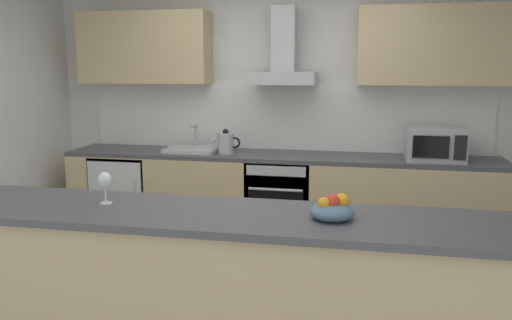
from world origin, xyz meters
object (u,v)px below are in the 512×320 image
at_px(wine_glass, 105,182).
at_px(oven, 280,200).
at_px(sink, 193,149).
at_px(refrigerator, 128,195).
at_px(microwave, 435,144).
at_px(range_hood, 284,60).
at_px(fruit_bowl, 333,210).
at_px(kettle, 226,143).

bearing_deg(wine_glass, oven, 74.02).
xyz_separation_m(sink, wine_glass, (0.24, -2.23, 0.18)).
bearing_deg(refrigerator, sink, 1.12).
bearing_deg(sink, microwave, -0.98).
bearing_deg(wine_glass, sink, 96.23).
bearing_deg(microwave, oven, 178.85).
xyz_separation_m(sink, range_hood, (0.88, 0.12, 0.86)).
distance_m(wine_glass, fruit_bowl, 1.24).
height_order(microwave, kettle, microwave).
bearing_deg(refrigerator, microwave, -0.49).
distance_m(sink, kettle, 0.36).
relative_size(refrigerator, range_hood, 1.18).
bearing_deg(sink, oven, -0.72).
relative_size(microwave, kettle, 1.73).
xyz_separation_m(kettle, fruit_bowl, (1.13, -2.23, 0.02)).
relative_size(microwave, wine_glass, 2.81).
distance_m(sink, fruit_bowl, 2.72).
xyz_separation_m(oven, kettle, (-0.53, -0.03, 0.55)).
relative_size(range_hood, wine_glass, 4.05).
distance_m(range_hood, fruit_bowl, 2.58).
bearing_deg(kettle, sink, 172.75).
xyz_separation_m(kettle, range_hood, (0.53, 0.16, 0.78)).
height_order(refrigerator, range_hood, range_hood).
height_order(refrigerator, wine_glass, wine_glass).
height_order(oven, wine_glass, wine_glass).
xyz_separation_m(oven, refrigerator, (-1.58, -0.00, -0.03)).
height_order(sink, kettle, sink).
height_order(sink, range_hood, range_hood).
height_order(sink, wine_glass, sink).
relative_size(oven, microwave, 1.60).
bearing_deg(range_hood, microwave, -6.47).
xyz_separation_m(oven, wine_glass, (-0.64, -2.22, 0.64)).
height_order(refrigerator, sink, sink).
distance_m(oven, kettle, 0.76).
xyz_separation_m(microwave, wine_glass, (-2.02, -2.20, 0.05)).
bearing_deg(range_hood, sink, -172.33).
xyz_separation_m(kettle, wine_glass, (-0.11, -2.19, 0.10)).
relative_size(refrigerator, kettle, 2.94).
relative_size(microwave, sink, 1.00).
height_order(refrigerator, kettle, kettle).
xyz_separation_m(oven, microwave, (1.39, -0.03, 0.59)).
relative_size(sink, range_hood, 0.69).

